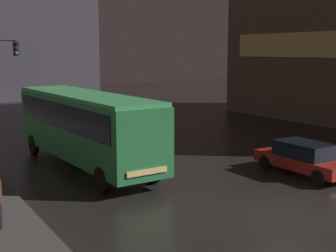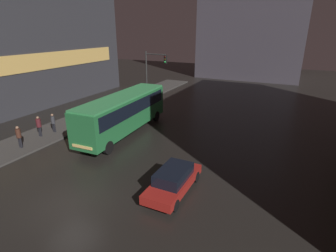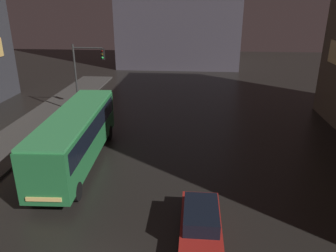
% 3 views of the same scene
% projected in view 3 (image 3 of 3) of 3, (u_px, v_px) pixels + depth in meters
% --- Properties ---
extents(bus_near, '(2.93, 10.96, 3.39)m').
position_uv_depth(bus_near, '(76.00, 133.00, 19.91)').
color(bus_near, '#236B38').
rests_on(bus_near, ground).
extents(car_taxi, '(1.77, 4.43, 1.42)m').
position_uv_depth(car_taxi, '(201.00, 221.00, 14.08)').
color(car_taxi, maroon).
rests_on(car_taxi, ground).
extents(traffic_light_main, '(2.75, 0.35, 6.23)m').
position_uv_depth(traffic_light_main, '(85.00, 69.00, 28.02)').
color(traffic_light_main, '#2D2D2D').
rests_on(traffic_light_main, ground).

